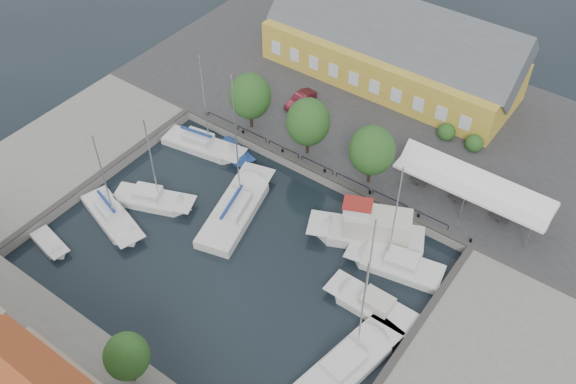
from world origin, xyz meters
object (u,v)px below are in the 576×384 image
object	(u,v)px
center_sailboat	(236,211)
warehouse	(388,48)
east_boat_a	(397,266)
launch_sw	(50,245)
car_red	(301,100)
east_boat_b	(373,307)
west_boat_a	(202,146)
west_boat_c	(152,201)
trawler	(371,231)
east_boat_c	(347,366)
launch_nw	(234,154)
west_boat_d	(112,217)
tent_canopy	(474,185)

from	to	relation	value
center_sailboat	warehouse	bearing A→B (deg)	88.85
east_boat_a	launch_sw	size ratio (longest dim) A/B	2.62
car_red	center_sailboat	size ratio (longest dim) A/B	0.27
east_boat_b	west_boat_a	world-z (taller)	west_boat_a
west_boat_c	trawler	bearing A→B (deg)	23.22
car_red	east_boat_c	size ratio (longest dim) A/B	0.33
center_sailboat	launch_sw	bearing A→B (deg)	-130.59
west_boat_c	launch_nw	size ratio (longest dim) A/B	2.06
east_boat_b	west_boat_d	distance (m)	24.75
west_boat_a	west_boat_c	xyz separation A→B (m)	(1.40, -8.62, -0.01)
tent_canopy	west_boat_d	bearing A→B (deg)	-142.81
center_sailboat	launch_sw	size ratio (longest dim) A/B	3.31
warehouse	east_boat_b	bearing A→B (deg)	-61.75
east_boat_c	west_boat_c	xyz separation A→B (m)	(-23.86, 3.89, 0.00)
trawler	east_boat_c	world-z (taller)	east_boat_c
east_boat_b	launch_sw	bearing A→B (deg)	-157.66
west_boat_a	east_boat_c	bearing A→B (deg)	-26.34
tent_canopy	west_boat_d	size ratio (longest dim) A/B	1.26
warehouse	center_sailboat	size ratio (longest dim) A/B	1.90
warehouse	east_boat_a	bearing A→B (deg)	-57.88
east_boat_b	launch_sw	distance (m)	28.39
center_sailboat	east_boat_b	bearing A→B (deg)	-6.34
west_boat_d	car_red	bearing A→B (deg)	78.52
car_red	east_boat_a	bearing A→B (deg)	-29.43
warehouse	east_boat_a	size ratio (longest dim) A/B	2.41
warehouse	tent_canopy	world-z (taller)	warehouse
car_red	tent_canopy	bearing A→B (deg)	-4.93
east_boat_a	west_boat_d	bearing A→B (deg)	-156.59
trawler	east_boat_c	xyz separation A→B (m)	(5.11, -11.93, -0.76)
car_red	launch_sw	world-z (taller)	car_red
tent_canopy	east_boat_b	distance (m)	14.57
trawler	launch_nw	xyz separation A→B (m)	(-16.92, 1.75, -0.93)
warehouse	launch_sw	distance (m)	40.56
center_sailboat	east_boat_a	distance (m)	15.36
west_boat_c	launch_nw	bearing A→B (deg)	79.47
trawler	east_boat_a	distance (m)	3.87
east_boat_a	west_boat_a	distance (m)	23.73
tent_canopy	car_red	distance (m)	21.44
east_boat_c	launch_nw	distance (m)	25.94
tent_canopy	launch_nw	bearing A→B (deg)	-164.91
car_red	west_boat_d	size ratio (longest dim) A/B	0.36
east_boat_a	launch_sw	world-z (taller)	east_boat_a
center_sailboat	launch_nw	size ratio (longest dim) A/B	2.92
east_boat_b	launch_nw	size ratio (longest dim) A/B	2.07
east_boat_c	east_boat_a	bearing A→B (deg)	98.79
center_sailboat	west_boat_d	xyz separation A→B (m)	(-8.61, -7.17, -0.09)
car_red	west_boat_c	bearing A→B (deg)	-94.96
east_boat_b	launch_nw	world-z (taller)	east_boat_b
launch_nw	tent_canopy	bearing A→B (deg)	15.09
west_boat_c	launch_sw	world-z (taller)	west_boat_c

